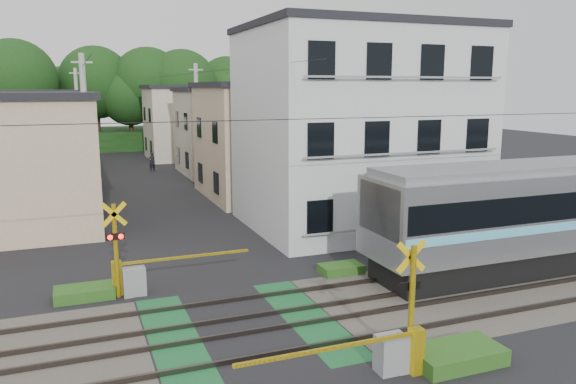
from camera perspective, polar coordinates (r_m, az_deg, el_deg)
name	(u,v)px	position (r m, az deg, el deg)	size (l,w,h in m)	color
ground	(243,327)	(15.94, -4.61, -13.55)	(120.00, 120.00, 0.00)	black
track_bed	(243,326)	(15.93, -4.61, -13.43)	(120.00, 120.00, 0.14)	#47423A
crossing_signal_near	(396,344)	(13.58, 10.92, -14.90)	(4.74, 0.65, 3.09)	yellow
crossing_signal_far	(131,273)	(18.61, -15.67, -7.97)	(4.74, 0.65, 3.09)	yellow
apartment_block	(357,127)	(26.69, 7.03, 6.53)	(10.20, 8.36, 9.30)	silver
houses_row	(138,135)	(40.25, -15.03, 5.59)	(22.07, 31.35, 6.80)	#C5AB8B
tree_hill	(107,98)	(62.06, -17.87, 9.09)	(40.00, 13.70, 10.98)	#183A13
catenary	(431,182)	(17.48, 14.36, 0.99)	(60.00, 5.04, 7.00)	#2D2D33
utility_poles	(121,126)	(37.18, -16.59, 6.42)	(7.90, 42.00, 8.00)	#A5A5A0
pedestrian	(152,162)	(45.20, -13.65, 2.99)	(0.55, 0.36, 1.51)	black
weed_patches	(303,313)	(16.33, 1.53, -12.21)	(10.25, 8.80, 0.40)	#2D5E1E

